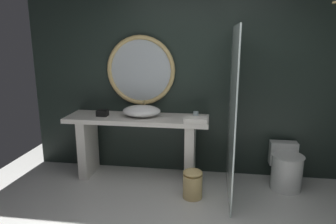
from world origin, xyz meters
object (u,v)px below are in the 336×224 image
object	(u,v)px
tissue_box	(102,113)
toilet	(286,168)
round_wall_mirror	(141,71)
waste_bin	(193,183)
vessel_sink	(142,111)
tumbler_cup	(196,116)
folded_hand_towel	(196,120)

from	to	relation	value
tissue_box	toilet	distance (m)	2.48
round_wall_mirror	waste_bin	world-z (taller)	round_wall_mirror
vessel_sink	round_wall_mirror	world-z (taller)	round_wall_mirror
toilet	tissue_box	bearing A→B (deg)	-179.99
tissue_box	round_wall_mirror	size ratio (longest dim) A/B	0.15
vessel_sink	tissue_box	distance (m)	0.52
round_wall_mirror	toilet	distance (m)	2.27
vessel_sink	tissue_box	bearing A→B (deg)	-173.76
vessel_sink	tissue_box	size ratio (longest dim) A/B	3.58
vessel_sink	toilet	distance (m)	1.99
tumbler_cup	round_wall_mirror	bearing A→B (deg)	158.74
tumbler_cup	tissue_box	world-z (taller)	tumbler_cup
folded_hand_towel	tumbler_cup	bearing A→B (deg)	92.26
folded_hand_towel	tissue_box	bearing A→B (deg)	173.32
round_wall_mirror	folded_hand_towel	distance (m)	1.05
waste_bin	vessel_sink	bearing A→B (deg)	145.38
tumbler_cup	round_wall_mirror	size ratio (longest dim) A/B	0.11
waste_bin	folded_hand_towel	world-z (taller)	folded_hand_towel
round_wall_mirror	vessel_sink	bearing A→B (deg)	-76.51
folded_hand_towel	round_wall_mirror	bearing A→B (deg)	151.23
vessel_sink	tissue_box	xyz separation A→B (m)	(-0.52, -0.06, -0.03)
round_wall_mirror	toilet	size ratio (longest dim) A/B	1.70
round_wall_mirror	waste_bin	xyz separation A→B (m)	(0.78, -0.72, -1.25)
tissue_box	round_wall_mirror	world-z (taller)	round_wall_mirror
tissue_box	round_wall_mirror	distance (m)	0.77
tumbler_cup	tissue_box	distance (m)	1.24
tumbler_cup	round_wall_mirror	world-z (taller)	round_wall_mirror
vessel_sink	toilet	xyz separation A→B (m)	(1.88, -0.06, -0.66)
tissue_box	waste_bin	distance (m)	1.50
tumbler_cup	waste_bin	xyz separation A→B (m)	(0.00, -0.42, -0.73)
vessel_sink	round_wall_mirror	xyz separation A→B (m)	(-0.05, 0.23, 0.51)
tissue_box	toilet	xyz separation A→B (m)	(2.40, 0.00, -0.63)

